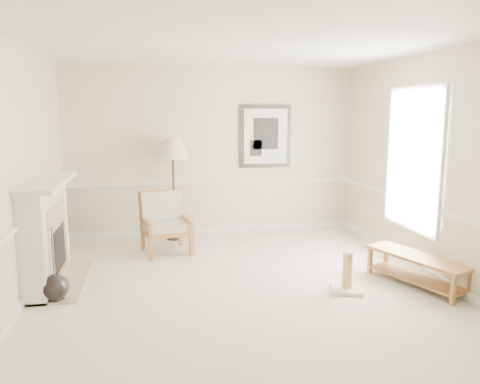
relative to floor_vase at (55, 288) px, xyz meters
name	(u,v)px	position (x,y,z in m)	size (l,w,h in m)	color
ground	(241,287)	(2.15, 0.05, -0.16)	(5.50, 5.50, 0.00)	silver
room	(251,135)	(2.29, 0.12, 1.70)	(5.04, 5.54, 2.92)	beige
fireplace	(47,233)	(-0.19, 0.65, 0.48)	(0.64, 1.64, 1.31)	white
floor_vase	(55,288)	(0.00, 0.00, 0.00)	(0.30, 0.30, 0.88)	black
armchair	(164,220)	(1.28, 1.78, 0.33)	(0.82, 0.86, 0.92)	#93582F
floor_lamp	(173,151)	(1.45, 2.45, 1.33)	(0.63, 0.63, 1.71)	black
bench	(417,265)	(4.30, -0.28, 0.10)	(0.85, 1.41, 0.39)	#93582F
scratching_post	(347,279)	(3.38, -0.30, 0.00)	(0.44, 0.44, 0.50)	white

